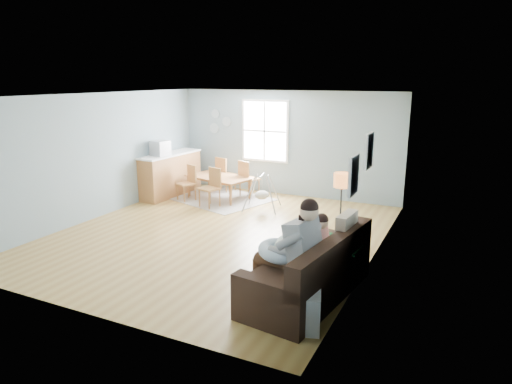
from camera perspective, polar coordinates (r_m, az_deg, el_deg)
The scene contains 22 objects.
room at distance 8.63m, azimuth -4.89°, elevation 10.13°, with size 8.40×9.40×3.90m.
window at distance 12.04m, azimuth 1.13°, elevation 7.64°, with size 1.32×0.08×1.62m.
pictures at distance 6.63m, azimuth 13.05°, elevation 3.62°, with size 0.05×1.34×0.74m.
wall_plates at distance 12.68m, azimuth -4.70°, elevation 8.74°, with size 0.67×0.02×0.66m.
sofa at distance 6.54m, azimuth 6.97°, elevation -10.26°, with size 1.29×2.41×0.93m.
green_throw at distance 7.12m, azimuth 9.19°, elevation -6.00°, with size 1.05×0.84×0.04m, color #135727.
beige_pillow at distance 6.77m, azimuth 11.23°, elevation -4.88°, with size 0.15×0.55×0.55m, color tan.
father at distance 6.14m, azimuth 4.53°, elevation -6.94°, with size 1.14×0.63×1.53m.
nursing_pillow at distance 6.25m, azimuth 3.08°, elevation -7.38°, with size 0.62×0.62×0.17m, color silver.
infant at distance 6.26m, azimuth 3.21°, elevation -6.44°, with size 0.21×0.43×0.16m.
toddler at distance 6.58m, azimuth 7.29°, elevation -5.76°, with size 0.63×0.38×0.95m.
floor_lamp at distance 8.08m, azimuth 10.67°, elevation 0.65°, with size 0.28×0.28×1.41m.
storage_cube at distance 5.79m, azimuth 5.75°, elevation -14.63°, with size 0.53×0.50×0.48m.
rug at distance 11.74m, azimuth -4.69°, elevation -0.76°, with size 2.45×1.86×0.01m, color #A29B94.
dining_table at distance 11.67m, azimuth -4.72°, elevation 0.56°, with size 1.62×0.90×0.57m, color #945F30.
chair_sw at distance 11.56m, azimuth -8.42°, elevation 1.42°, with size 0.53×0.53×0.89m.
chair_se at distance 10.91m, azimuth -5.54°, elevation 0.89°, with size 0.52×0.52×0.93m.
chair_nw at distance 12.33m, azimuth -4.04°, elevation 2.51°, with size 0.52×0.52×0.94m.
chair_ne at distance 11.71m, azimuth -1.15°, elevation 1.97°, with size 0.57×0.57×0.95m.
counter at distance 12.13m, azimuth -10.64°, elevation 2.22°, with size 0.70×2.01×1.11m.
monitor at distance 11.71m, azimuth -11.91°, elevation 5.39°, with size 0.46×0.45×0.38m.
baby_swing at distance 10.62m, azimuth 0.74°, elevation -0.27°, with size 0.98×0.99×0.83m.
Camera 1 is at (4.37, -7.42, 3.02)m, focal length 32.00 mm.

